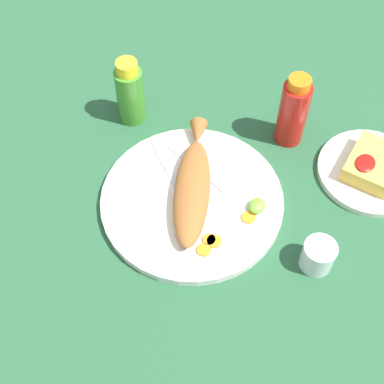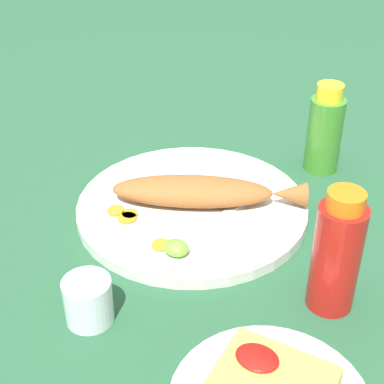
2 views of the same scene
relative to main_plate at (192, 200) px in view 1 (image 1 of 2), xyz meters
The scene contains 15 objects.
ground_plane 0.01m from the main_plate, ahead, with size 4.00×4.00×0.00m, color #235133.
main_plate is the anchor object (origin of this frame).
fried_fish 0.03m from the main_plate, 154.26° to the right, with size 0.29×0.18×0.04m.
fork_near 0.09m from the main_plate, 115.36° to the right, with size 0.13×0.15×0.00m.
fork_far 0.09m from the main_plate, 145.12° to the right, with size 0.07×0.18×0.00m.
carrot_slice_near 0.12m from the main_plate, 40.94° to the left, with size 0.03×0.03×0.00m, color orange.
carrot_slice_mid 0.10m from the main_plate, 48.85° to the left, with size 0.02×0.02×0.00m, color orange.
carrot_slice_far 0.11m from the main_plate, 53.23° to the left, with size 0.03×0.03×0.00m, color orange.
carrot_slice_extra 0.12m from the main_plate, 97.13° to the left, with size 0.03×0.03×0.00m, color orange.
lime_wedge_main 0.13m from the main_plate, 108.91° to the left, with size 0.04×0.03×0.02m, color #6BB233.
hot_sauce_bottle_red 0.27m from the main_plate, 159.99° to the left, with size 0.06×0.06×0.17m.
hot_sauce_bottle_green 0.27m from the main_plate, 119.90° to the right, with size 0.06×0.06×0.16m.
salt_cup 0.26m from the main_plate, 90.27° to the left, with size 0.06×0.06×0.06m.
side_plate_fries 0.37m from the main_plate, 131.62° to the left, with size 0.21×0.21×0.01m, color silver.
fries_pile 0.37m from the main_plate, 131.58° to the left, with size 0.12×0.10×0.04m.
Camera 1 is at (0.50, 0.29, 0.88)m, focal length 50.00 mm.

